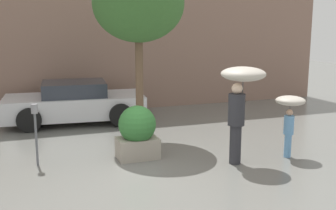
% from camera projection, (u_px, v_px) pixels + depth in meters
% --- Properties ---
extents(ground_plane, '(40.00, 40.00, 0.00)m').
position_uv_depth(ground_plane, '(139.00, 174.00, 8.58)').
color(ground_plane, slate).
extents(building_facade, '(18.00, 0.30, 6.00)m').
position_uv_depth(building_facade, '(85.00, 23.00, 14.00)').
color(building_facade, '#8C6B5B').
rests_on(building_facade, ground).
extents(planter_box, '(0.92, 0.85, 1.21)m').
position_uv_depth(planter_box, '(137.00, 132.00, 9.45)').
color(planter_box, '#9E9384').
rests_on(planter_box, ground).
extents(person_adult, '(0.96, 0.96, 2.11)m').
position_uv_depth(person_adult, '(241.00, 91.00, 8.95)').
color(person_adult, '#2D2D33').
rests_on(person_adult, ground).
extents(person_child, '(0.67, 0.67, 1.40)m').
position_uv_depth(person_child, '(290.00, 110.00, 9.49)').
color(person_child, '#669ED1').
rests_on(person_child, ground).
extents(parked_car_near, '(4.30, 2.31, 1.26)m').
position_uv_depth(parked_car_near, '(75.00, 103.00, 12.85)').
color(parked_car_near, silver).
rests_on(parked_car_near, ground).
extents(street_tree, '(2.29, 2.29, 4.47)m').
position_uv_depth(street_tree, '(138.00, 4.00, 10.42)').
color(street_tree, brown).
rests_on(street_tree, ground).
extents(parking_meter, '(0.14, 0.14, 1.35)m').
position_uv_depth(parking_meter, '(35.00, 122.00, 8.89)').
color(parking_meter, '#595B60').
rests_on(parking_meter, ground).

